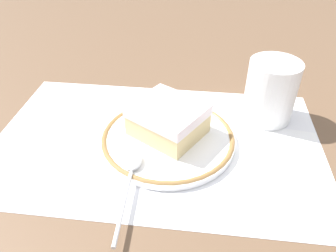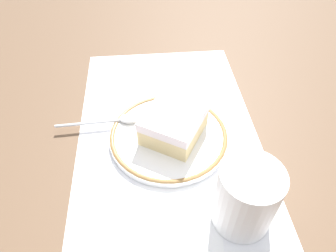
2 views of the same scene
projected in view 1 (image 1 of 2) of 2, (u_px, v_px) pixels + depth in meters
ground_plane at (157, 141)px, 0.50m from camera, size 2.40×2.40×0.00m
placemat at (157, 141)px, 0.50m from camera, size 0.49×0.31×0.00m
plate at (168, 139)px, 0.49m from camera, size 0.20×0.20×0.01m
cake_slice at (168, 119)px, 0.48m from camera, size 0.13×0.13×0.05m
spoon at (131, 171)px, 0.43m from camera, size 0.03×0.15×0.01m
cup at (270, 94)px, 0.52m from camera, size 0.08×0.08×0.10m
napkin at (276, 155)px, 0.47m from camera, size 0.14×0.15×0.00m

